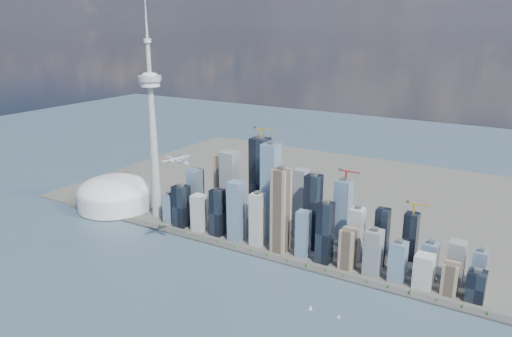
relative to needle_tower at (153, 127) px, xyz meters
The scene contains 10 objects.
ground 491.65m from the needle_tower, 45.94° to the right, with size 4000.00×4000.00×0.00m, color #34485C.
seawall 385.07m from the needle_tower, 11.31° to the right, with size 1100.00×22.00×4.00m, color #383838.
land 544.99m from the needle_tower, 52.43° to the left, with size 1400.00×900.00×3.00m, color #4C4C47.
shoreline_trees 380.99m from the needle_tower, 11.31° to the right, with size 960.53×7.20×8.80m.
skyscraper_cluster 394.53m from the needle_tower, ahead, with size 736.00×142.00×245.17m.
needle_tower is the anchor object (origin of this frame).
dome_stadium 241.40m from the needle_tower, behind, with size 200.00×200.00×86.00m.
airplane 303.76m from the needle_tower, 39.15° to the right, with size 72.46×64.50×17.79m.
sailboat_west 608.01m from the needle_tower, 20.52° to the right, with size 7.77×3.21×10.73m.
sailboat_east 652.75m from the needle_tower, 18.63° to the right, with size 5.94×2.61×8.21m.
Camera 1 is at (537.54, -595.63, 484.42)m, focal length 35.00 mm.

